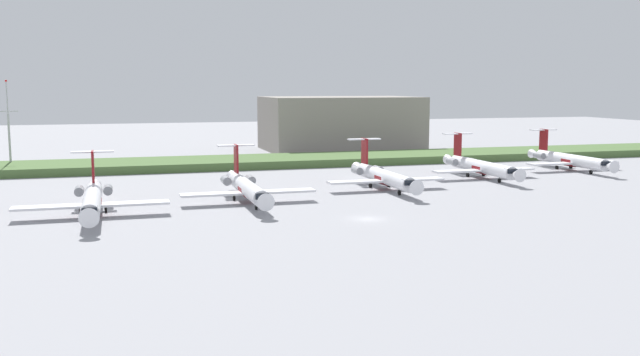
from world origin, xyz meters
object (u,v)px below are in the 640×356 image
antenna_mast (9,133)px  regional_jet_fourth (383,176)px  regional_jet_third (247,187)px  regional_jet_fifth (480,166)px  regional_jet_second (92,199)px  regional_jet_sixth (569,159)px

antenna_mast → regional_jet_fourth: bearing=-36.2°
regional_jet_third → regional_jet_fifth: same height
regional_jet_second → antenna_mast: size_ratio=1.47×
regional_jet_second → antenna_mast: (-20.07, 66.40, 6.23)m
regional_jet_fifth → regional_jet_sixth: size_ratio=1.00×
regional_jet_second → regional_jet_fourth: 54.35m
antenna_mast → regional_jet_third: bearing=-53.5°
regional_jet_second → regional_jet_sixth: (105.77, 28.86, 0.00)m
antenna_mast → regional_jet_fifth: bearing=-24.0°
regional_jet_fourth → regional_jet_fifth: bearing=19.7°
regional_jet_second → regional_jet_fifth: same height
regional_jet_third → regional_jet_sixth: bearing=16.0°
regional_jet_second → antenna_mast: bearing=106.8°
regional_jet_fifth → antenna_mast: (-98.84, 44.04, 6.23)m
regional_jet_second → regional_jet_fourth: (52.76, 13.04, 0.00)m
regional_jet_second → regional_jet_third: same height
antenna_mast → regional_jet_second: bearing=-73.2°
regional_jet_fifth → regional_jet_sixth: same height
regional_jet_third → regional_jet_sixth: (80.84, 23.22, 0.00)m
regional_jet_sixth → regional_jet_fifth: bearing=-166.5°
regional_jet_sixth → regional_jet_fourth: bearing=-163.4°
regional_jet_third → regional_jet_fifth: (53.84, 16.72, 0.00)m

